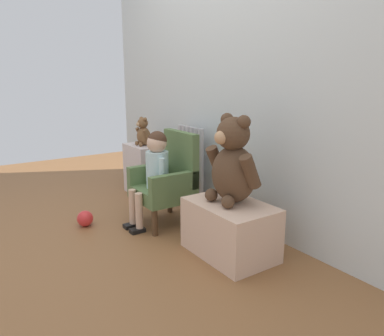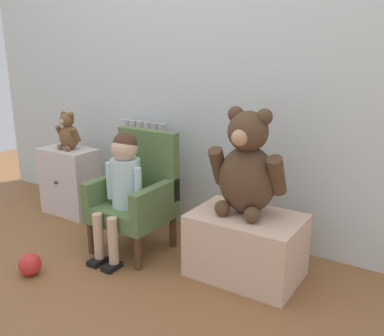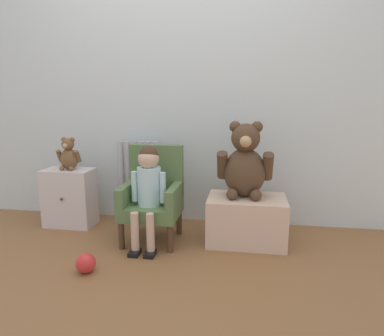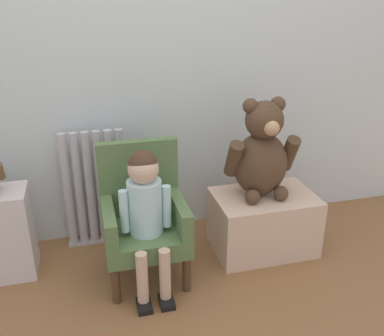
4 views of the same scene
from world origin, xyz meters
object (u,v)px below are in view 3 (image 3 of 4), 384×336
Objects in this scene: radiator at (139,182)px; large_teddy_bear at (245,164)px; child_figure at (148,182)px; low_bench at (246,220)px; small_dresser at (70,198)px; toy_ball at (86,263)px; small_teddy_bear at (69,155)px; child_armchair at (153,196)px.

radiator is 0.98m from large_teddy_bear.
low_bench is at bearing 12.84° from child_figure.
child_figure reaches higher than small_dresser.
small_dresser is at bearing 123.38° from toy_ball.
small_dresser is 1.50m from large_teddy_bear.
radiator is 1.23× the size of low_bench.
toy_ball is at bearing -93.33° from radiator.
child_figure is (0.22, -0.47, 0.13)m from radiator.
low_bench is 1.17m from toy_ball.
small_dresser reaches higher than toy_ball.
large_teddy_bear is at bearing -3.72° from small_dresser.
small_dresser is at bearing -167.37° from small_teddy_bear.
small_teddy_bear is at bearing 158.98° from child_figure.
small_teddy_bear is 2.19× the size of toy_ball.
low_bench is 0.42m from large_teddy_bear.
low_bench is at bearing 32.53° from toy_ball.
child_figure is at bearing -167.16° from low_bench.
child_armchair is at bearing -58.22° from radiator.
large_teddy_bear reaches higher than toy_ball.
low_bench is 1.53m from small_teddy_bear.
small_teddy_bear is at bearing 174.91° from low_bench.
low_bench is at bearing 3.76° from child_armchair.
child_figure is at bearing -164.24° from large_teddy_bear.
toy_ball is (-0.96, -0.66, -0.53)m from large_teddy_bear.
large_teddy_bear reaches higher than small_teddy_bear.
large_teddy_bear is at bearing 34.47° from toy_ball.
large_teddy_bear is (-0.02, 0.03, 0.42)m from low_bench.
child_figure is 1.31× the size of large_teddy_bear.
radiator is 1.26× the size of large_teddy_bear.
small_teddy_bear is at bearing 176.08° from large_teddy_bear.
toy_ball is (0.50, -0.75, -0.18)m from small_dresser.
child_figure reaches higher than toy_ball.
child_figure reaches higher than child_armchair.
low_bench is (1.48, -0.13, -0.07)m from small_dresser.
radiator is 0.42m from child_armchair.
child_figure is 0.82m from small_teddy_bear.
small_teddy_bear is at bearing -161.00° from radiator.
low_bench is at bearing -18.68° from radiator.
toy_ball is (-0.28, -0.47, -0.42)m from child_figure.
toy_ball is (0.48, -0.76, -0.54)m from small_teddy_bear.
child_armchair reaches higher than toy_ball.
child_figure is at bearing -21.02° from small_teddy_bear.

